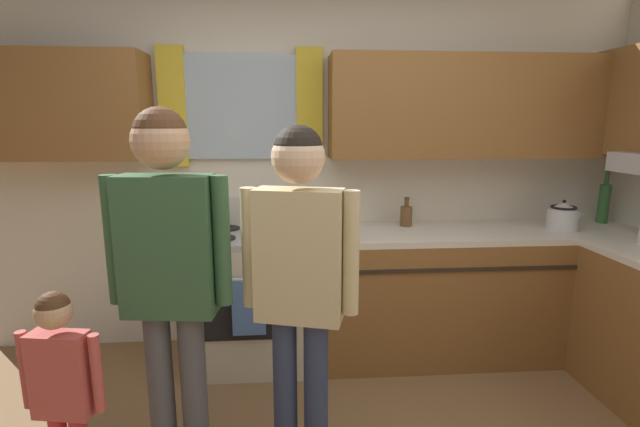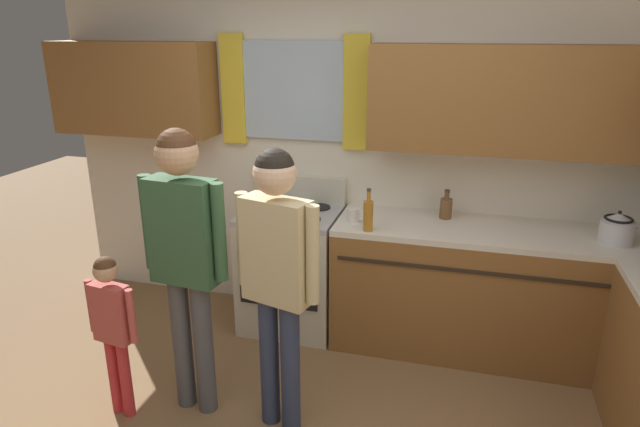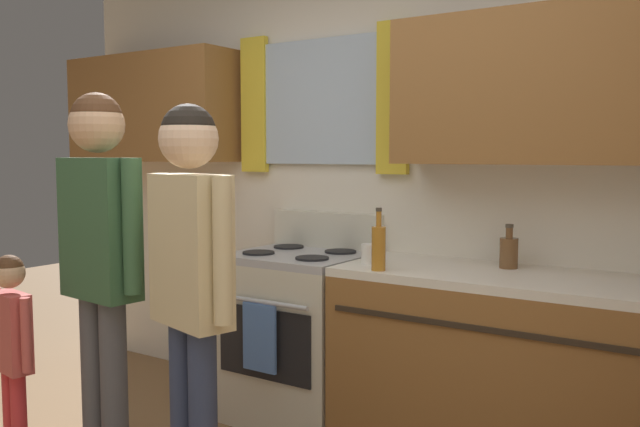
{
  "view_description": "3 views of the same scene",
  "coord_description": "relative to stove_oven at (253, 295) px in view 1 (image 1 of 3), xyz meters",
  "views": [
    {
      "loc": [
        -0.15,
        -1.37,
        1.61
      ],
      "look_at": [
        0.01,
        0.8,
        1.18
      ],
      "focal_mm": 25.21,
      "sensor_mm": 36.0,
      "label": 1
    },
    {
      "loc": [
        0.79,
        -2.04,
        2.17
      ],
      "look_at": [
        0.05,
        0.71,
        1.2
      ],
      "focal_mm": 31.0,
      "sensor_mm": 36.0,
      "label": 2
    },
    {
      "loc": [
        1.63,
        -1.34,
        1.42
      ],
      "look_at": [
        0.21,
        0.83,
        1.19
      ],
      "focal_mm": 37.37,
      "sensor_mm": 36.0,
      "label": 3
    }
  ],
  "objects": [
    {
      "name": "small_child",
      "position": [
        -0.64,
        -1.26,
        0.16
      ],
      "size": [
        0.33,
        0.13,
        1.0
      ],
      "color": "red",
      "rests_on": "ground"
    },
    {
      "name": "bottle_wine_green",
      "position": [
        2.54,
        0.14,
        0.58
      ],
      "size": [
        0.08,
        0.08,
        0.39
      ],
      "color": "#2D6633",
      "rests_on": "kitchen_counter_run"
    },
    {
      "name": "bottle_oil_amber",
      "position": [
        0.61,
        -0.24,
        0.54
      ],
      "size": [
        0.06,
        0.06,
        0.29
      ],
      "color": "#B27223",
      "rests_on": "kitchen_counter_run"
    },
    {
      "name": "mug_ceramic_white",
      "position": [
        0.49,
        -0.1,
        0.48
      ],
      "size": [
        0.13,
        0.08,
        0.09
      ],
      "color": "white",
      "rests_on": "kitchen_counter_run"
    },
    {
      "name": "bottle_squat_brown",
      "position": [
        1.08,
        0.14,
        0.51
      ],
      "size": [
        0.08,
        0.08,
        0.21
      ],
      "color": "brown",
      "rests_on": "kitchen_counter_run"
    },
    {
      "name": "adult_in_plaid",
      "position": [
        0.29,
        -1.12,
        0.55
      ],
      "size": [
        0.49,
        0.25,
        1.61
      ],
      "color": "#2D3856",
      "rests_on": "ground"
    },
    {
      "name": "stove_oven",
      "position": [
        0.0,
        0.0,
        0.0
      ],
      "size": [
        0.69,
        0.67,
        1.1
      ],
      "color": "beige",
      "rests_on": "ground"
    },
    {
      "name": "stovetop_kettle",
      "position": [
        2.12,
        -0.05,
        0.53
      ],
      "size": [
        0.27,
        0.2,
        0.21
      ],
      "color": "silver",
      "rests_on": "kitchen_counter_run"
    },
    {
      "name": "back_wall_unit",
      "position": [
        0.44,
        0.28,
        1.0
      ],
      "size": [
        4.6,
        0.42,
        2.6
      ],
      "color": "silver",
      "rests_on": "ground"
    },
    {
      "name": "kitchen_counter_run",
      "position": [
        1.86,
        -0.42,
        -0.02
      ],
      "size": [
        2.33,
        2.11,
        0.9
      ],
      "color": "brown",
      "rests_on": "ground"
    },
    {
      "name": "adult_holding_child",
      "position": [
        -0.25,
        -1.09,
        0.59
      ],
      "size": [
        0.52,
        0.23,
        1.68
      ],
      "color": "#4C4C51",
      "rests_on": "ground"
    }
  ]
}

